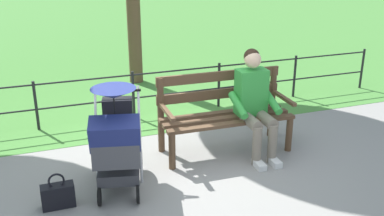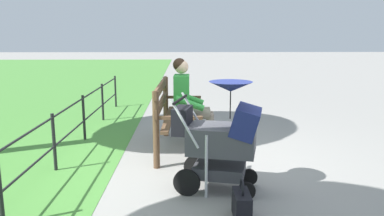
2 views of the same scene
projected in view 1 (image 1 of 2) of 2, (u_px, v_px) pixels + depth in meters
The scene contains 7 objects.
ground_plane at pixel (164, 162), 5.40m from camera, with size 60.00×60.00×0.00m, color gray.
grass_lawn at pixel (76, 28), 13.13m from camera, with size 40.00×16.00×0.01m, color #478438.
park_bench at pixel (224, 109), 5.57m from camera, with size 1.61×0.64×0.96m.
person_on_bench at pixel (255, 101), 5.42m from camera, with size 0.54×0.74×1.28m.
stroller at pixel (117, 138), 4.61m from camera, with size 0.68×0.97×1.15m.
handbag at pixel (58, 195), 4.48m from camera, with size 0.32×0.14×0.37m.
park_fence at pixel (152, 88), 6.67m from camera, with size 8.09×0.04×0.70m.
Camera 1 is at (1.33, 4.65, 2.52)m, focal length 42.71 mm.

